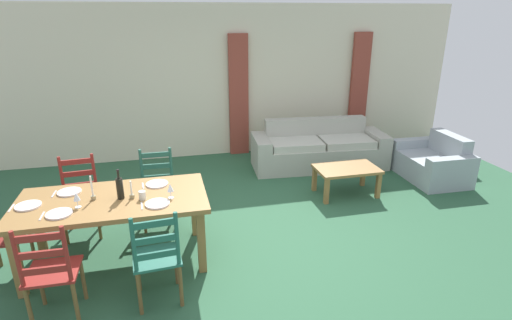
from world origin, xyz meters
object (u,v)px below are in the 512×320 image
at_px(dining_chair_far_left, 80,197).
at_px(dining_table, 113,206).
at_px(armchair_upholstered, 434,163).
at_px(couch, 318,150).
at_px(wine_glass_near_right, 170,188).
at_px(coffee_table, 347,172).
at_px(dining_chair_far_right, 158,188).
at_px(wine_bottle, 120,188).
at_px(wine_glass_near_left, 77,197).
at_px(dining_chair_near_left, 51,272).
at_px(coffee_cup_primary, 142,195).
at_px(dining_chair_near_right, 157,257).

bearing_deg(dining_chair_far_left, dining_table, -58.36).
bearing_deg(armchair_upholstered, couch, 149.07).
xyz_separation_m(wine_glass_near_right, coffee_table, (2.53, 1.15, -0.51)).
xyz_separation_m(couch, armchair_upholstered, (1.61, -0.97, -0.04)).
bearing_deg(dining_chair_far_right, dining_table, -119.64).
relative_size(dining_chair_far_left, wine_bottle, 3.04).
bearing_deg(dining_chair_far_left, wine_glass_near_left, -79.93).
height_order(dining_chair_far_left, wine_bottle, wine_bottle).
distance_m(dining_chair_far_left, couch, 3.92).
bearing_deg(dining_table, dining_chair_far_right, 60.36).
xyz_separation_m(dining_chair_near_left, coffee_cup_primary, (0.76, 0.69, 0.32)).
bearing_deg(dining_chair_near_right, armchair_upholstered, 24.95).
distance_m(dining_chair_near_left, wine_bottle, 1.01).
relative_size(wine_bottle, coffee_table, 0.35).
height_order(dining_chair_far_right, coffee_table, dining_chair_far_right).
relative_size(wine_glass_near_left, coffee_table, 0.18).
height_order(wine_glass_near_right, coffee_table, wine_glass_near_right).
height_order(dining_chair_near_right, wine_glass_near_right, dining_chair_near_right).
bearing_deg(wine_glass_near_right, dining_chair_far_right, 99.02).
xyz_separation_m(dining_chair_near_right, wine_bottle, (-0.33, 0.74, 0.39)).
bearing_deg(dining_chair_near_left, couch, 39.76).
bearing_deg(wine_bottle, dining_chair_far_right, 66.22).
bearing_deg(coffee_cup_primary, wine_glass_near_left, -176.25).
height_order(wine_glass_near_left, wine_glass_near_right, same).
height_order(coffee_table, armchair_upholstered, armchair_upholstered).
distance_m(dining_table, dining_chair_near_left, 0.92).
xyz_separation_m(dining_chair_near_right, coffee_cup_primary, (-0.11, 0.67, 0.32)).
xyz_separation_m(couch, coffee_table, (-0.05, -1.22, 0.06)).
height_order(dining_table, coffee_table, dining_table).
height_order(wine_bottle, armchair_upholstered, wine_bottle).
bearing_deg(couch, dining_chair_near_right, -132.53).
bearing_deg(coffee_table, dining_chair_near_left, -153.31).
distance_m(dining_chair_near_right, dining_chair_far_left, 1.74).
relative_size(dining_chair_far_right, wine_glass_near_right, 5.96).
bearing_deg(coffee_table, wine_glass_near_right, -155.65).
distance_m(dining_chair_near_right, wine_glass_near_right, 0.76).
height_order(dining_chair_near_left, wine_glass_near_right, dining_chair_near_left).
bearing_deg(coffee_table, coffee_cup_primary, -158.47).
bearing_deg(couch, coffee_table, -92.31).
bearing_deg(couch, dining_chair_near_left, -140.24).
xyz_separation_m(wine_glass_near_right, armchair_upholstered, (4.19, 1.39, -0.61)).
relative_size(wine_bottle, armchair_upholstered, 0.27).
relative_size(dining_chair_far_right, wine_bottle, 3.04).
distance_m(dining_chair_near_right, armchair_upholstered, 4.82).
xyz_separation_m(dining_chair_far_left, couch, (3.62, 1.49, -0.19)).
relative_size(dining_chair_far_right, coffee_cup_primary, 10.67).
bearing_deg(dining_chair_far_left, wine_glass_near_right, -39.90).
height_order(dining_table, dining_chair_far_left, dining_chair_far_left).
bearing_deg(couch, wine_bottle, -143.79).
height_order(dining_table, couch, couch).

